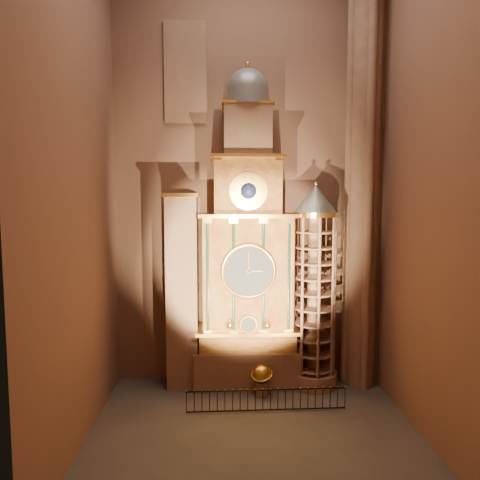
{
  "coord_description": "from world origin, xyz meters",
  "views": [
    {
      "loc": [
        -1.35,
        -17.17,
        9.76
      ],
      "look_at": [
        -0.47,
        3.0,
        7.96
      ],
      "focal_mm": 32.0,
      "sensor_mm": 36.0,
      "label": 1
    }
  ],
  "objects_px": {
    "iron_railing": "(267,400)",
    "astronomical_clock": "(247,261)",
    "portrait_tower": "(182,290)",
    "celestial_globe": "(262,377)",
    "stair_turret": "(314,288)"
  },
  "relations": [
    {
      "from": "iron_railing",
      "to": "astronomical_clock",
      "type": "bearing_deg",
      "value": 103.34
    },
    {
      "from": "portrait_tower",
      "to": "iron_railing",
      "type": "relative_size",
      "value": 1.37
    },
    {
      "from": "celestial_globe",
      "to": "iron_railing",
      "type": "height_order",
      "value": "celestial_globe"
    },
    {
      "from": "portrait_tower",
      "to": "celestial_globe",
      "type": "relative_size",
      "value": 6.49
    },
    {
      "from": "celestial_globe",
      "to": "portrait_tower",
      "type": "bearing_deg",
      "value": 161.15
    },
    {
      "from": "portrait_tower",
      "to": "astronomical_clock",
      "type": "bearing_deg",
      "value": -0.29
    },
    {
      "from": "astronomical_clock",
      "to": "iron_railing",
      "type": "height_order",
      "value": "astronomical_clock"
    },
    {
      "from": "portrait_tower",
      "to": "iron_railing",
      "type": "xyz_separation_m",
      "value": [
        4.13,
        -3.08,
        -4.59
      ]
    },
    {
      "from": "astronomical_clock",
      "to": "portrait_tower",
      "type": "xyz_separation_m",
      "value": [
        -3.4,
        0.02,
        -1.53
      ]
    },
    {
      "from": "astronomical_clock",
      "to": "celestial_globe",
      "type": "xyz_separation_m",
      "value": [
        0.65,
        -1.37,
        -5.74
      ]
    },
    {
      "from": "astronomical_clock",
      "to": "celestial_globe",
      "type": "distance_m",
      "value": 5.93
    },
    {
      "from": "portrait_tower",
      "to": "stair_turret",
      "type": "relative_size",
      "value": 0.94
    },
    {
      "from": "astronomical_clock",
      "to": "stair_turret",
      "type": "xyz_separation_m",
      "value": [
        3.5,
        -0.26,
        -1.41
      ]
    },
    {
      "from": "astronomical_clock",
      "to": "iron_railing",
      "type": "bearing_deg",
      "value": -76.66
    },
    {
      "from": "portrait_tower",
      "to": "iron_railing",
      "type": "height_order",
      "value": "portrait_tower"
    }
  ]
}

